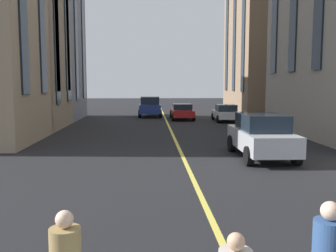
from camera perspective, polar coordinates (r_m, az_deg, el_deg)
The scene contains 7 objects.
lane_centre_line at distance 20.83m, azimuth 1.21°, elevation -2.37°, with size 80.00×0.16×0.01m.
car_silver_oncoming at distance 16.81m, azimuth 13.66°, elevation -1.34°, with size 4.70×2.14×1.88m.
car_white_far at distance 32.32m, azimuth 8.53°, elevation 1.93°, with size 3.90×1.89×1.40m.
car_red_parked_b at distance 33.71m, azimuth 2.09°, elevation 2.18°, with size 4.40×1.95×1.37m.
car_blue_near at distance 36.74m, azimuth -2.68°, elevation 2.94°, with size 4.70×2.14×1.88m.
building_right_near at distance 42.83m, azimuth 15.41°, elevation 13.12°, with size 11.59×8.39×16.71m.
building_left_far at distance 33.07m, azimuth -22.45°, elevation 11.49°, with size 13.76×9.75×12.78m.
Camera 1 is at (-0.53, 1.44, 3.18)m, focal length 41.22 mm.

